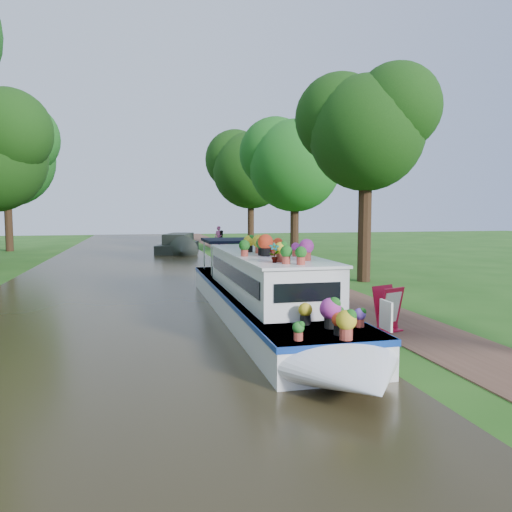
% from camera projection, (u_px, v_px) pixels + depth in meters
% --- Properties ---
extents(ground, '(100.00, 100.00, 0.00)m').
position_uv_depth(ground, '(301.00, 296.00, 17.55)').
color(ground, '#1F5114').
rests_on(ground, ground).
extents(canal_water, '(10.00, 100.00, 0.02)m').
position_uv_depth(canal_water, '(125.00, 303.00, 16.18)').
color(canal_water, black).
rests_on(canal_water, ground).
extents(towpath, '(2.20, 100.00, 0.03)m').
position_uv_depth(towpath, '(333.00, 295.00, 17.82)').
color(towpath, '#523426').
rests_on(towpath, ground).
extents(plant_boat, '(2.29, 13.52, 2.29)m').
position_uv_depth(plant_boat, '(265.00, 291.00, 13.36)').
color(plant_boat, white).
rests_on(plant_boat, canal_water).
extents(tree_near_overhang, '(5.52, 5.28, 8.99)m').
position_uv_depth(tree_near_overhang, '(366.00, 124.00, 20.79)').
color(tree_near_overhang, black).
rests_on(tree_near_overhang, ground).
extents(tree_near_mid, '(6.90, 6.60, 9.40)m').
position_uv_depth(tree_near_mid, '(294.00, 158.00, 32.62)').
color(tree_near_mid, black).
rests_on(tree_near_mid, ground).
extents(tree_near_far, '(7.59, 7.26, 10.30)m').
position_uv_depth(tree_near_far, '(250.00, 164.00, 43.12)').
color(tree_near_far, black).
rests_on(tree_near_far, ground).
extents(tree_far_d, '(8.05, 7.70, 10.85)m').
position_uv_depth(tree_far_d, '(6.00, 151.00, 36.84)').
color(tree_far_d, black).
rests_on(tree_far_d, ground).
extents(second_boat, '(3.67, 7.46, 1.37)m').
position_uv_depth(second_boat, '(179.00, 245.00, 36.14)').
color(second_boat, '#222721').
rests_on(second_boat, canal_water).
extents(sandwich_board, '(0.75, 0.76, 1.11)m').
position_uv_depth(sandwich_board, '(388.00, 311.00, 12.33)').
color(sandwich_board, red).
rests_on(sandwich_board, towpath).
extents(pedestrian_pink, '(0.73, 0.54, 1.82)m').
position_uv_depth(pedestrian_pink, '(219.00, 238.00, 38.59)').
color(pedestrian_pink, '#CC5484').
rests_on(pedestrian_pink, towpath).
extents(pedestrian_dark, '(0.89, 0.81, 1.50)m').
position_uv_depth(pedestrian_dark, '(222.00, 240.00, 38.61)').
color(pedestrian_dark, black).
rests_on(pedestrian_dark, towpath).
extents(verge_plant, '(0.48, 0.44, 0.46)m').
position_uv_depth(verge_plant, '(274.00, 276.00, 21.25)').
color(verge_plant, '#257122').
rests_on(verge_plant, ground).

